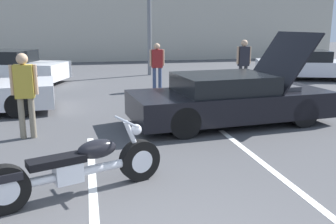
% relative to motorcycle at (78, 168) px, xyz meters
% --- Properties ---
extents(parking_stripe_middle, '(0.12, 5.25, 0.01)m').
position_rel_motorcycle_xyz_m(parking_stripe_middle, '(0.18, -0.06, -0.38)').
color(parking_stripe_middle, white).
rests_on(parking_stripe_middle, ground).
extents(parking_stripe_back, '(0.12, 5.25, 0.01)m').
position_rel_motorcycle_xyz_m(parking_stripe_back, '(2.97, -0.06, -0.38)').
color(parking_stripe_back, white).
rests_on(parking_stripe_back, ground).
extents(far_building, '(32.00, 4.20, 4.40)m').
position_rel_motorcycle_xyz_m(far_building, '(0.71, 20.47, 1.95)').
color(far_building, '#B2AD9E').
rests_on(far_building, ground).
extents(motorcycle, '(2.37, 1.09, 0.94)m').
position_rel_motorcycle_xyz_m(motorcycle, '(0.00, 0.00, 0.00)').
color(motorcycle, black).
rests_on(motorcycle, ground).
extents(show_car_hood_open, '(4.72, 2.27, 2.07)m').
position_rel_motorcycle_xyz_m(show_car_hood_open, '(3.39, 3.13, 0.20)').
color(show_car_hood_open, black).
rests_on(show_car_hood_open, ground).
extents(parked_car_right_row, '(4.47, 3.02, 1.19)m').
position_rel_motorcycle_xyz_m(parked_car_right_row, '(9.18, 9.22, 0.19)').
color(parked_car_right_row, silver).
rests_on(parked_car_right_row, ground).
extents(parked_car_mid_row, '(4.50, 3.17, 1.27)m').
position_rel_motorcycle_xyz_m(parked_car_mid_row, '(-2.72, 10.62, 0.22)').
color(parked_car_mid_row, white).
rests_on(parked_car_mid_row, ground).
extents(spectator_near_motorcycle, '(0.52, 0.22, 1.71)m').
position_rel_motorcycle_xyz_m(spectator_near_motorcycle, '(-1.04, 2.88, 0.64)').
color(spectator_near_motorcycle, gray).
rests_on(spectator_near_motorcycle, ground).
extents(spectator_by_show_car, '(0.52, 0.23, 1.73)m').
position_rel_motorcycle_xyz_m(spectator_by_show_car, '(5.49, 7.28, 0.65)').
color(spectator_by_show_car, '#333338').
rests_on(spectator_by_show_car, ground).
extents(spectator_midground, '(0.52, 0.21, 1.62)m').
position_rel_motorcycle_xyz_m(spectator_midground, '(2.56, 7.89, 0.57)').
color(spectator_midground, '#38476B').
rests_on(spectator_midground, ground).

